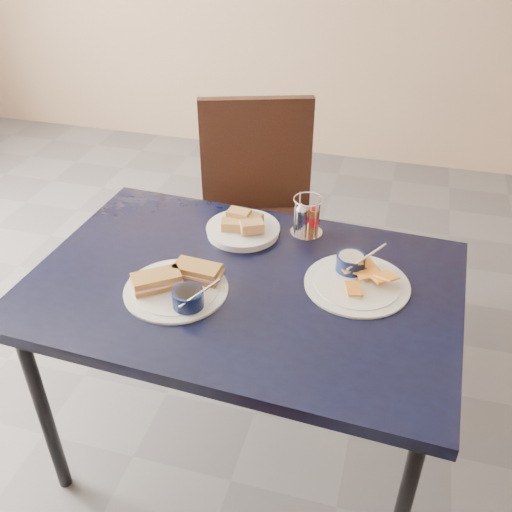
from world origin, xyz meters
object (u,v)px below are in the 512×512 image
(chair_far, at_px, (264,205))
(sandwich_plate, at_px, (179,285))
(dining_table, at_px, (243,297))
(bread_basket, at_px, (243,228))
(plantain_plate, at_px, (356,277))
(condiment_caddy, at_px, (306,218))

(chair_far, height_order, sandwich_plate, chair_far)
(dining_table, relative_size, chair_far, 1.31)
(bread_basket, bearing_deg, plantain_plate, -22.98)
(dining_table, bearing_deg, bread_basket, 106.32)
(sandwich_plate, relative_size, bread_basket, 1.29)
(sandwich_plate, height_order, plantain_plate, same)
(chair_far, height_order, condiment_caddy, chair_far)
(sandwich_plate, xyz_separation_m, bread_basket, (0.09, 0.36, -0.00))
(dining_table, relative_size, condiment_caddy, 9.76)
(sandwich_plate, relative_size, condiment_caddy, 2.35)
(bread_basket, xyz_separation_m, condiment_caddy, (0.20, 0.06, 0.03))
(dining_table, xyz_separation_m, bread_basket, (-0.08, 0.26, 0.08))
(dining_table, height_order, sandwich_plate, sandwich_plate)
(chair_far, bearing_deg, plantain_plate, -55.47)
(plantain_plate, relative_size, condiment_caddy, 2.32)
(sandwich_plate, xyz_separation_m, plantain_plate, (0.50, 0.19, -0.01))
(chair_far, bearing_deg, sandwich_plate, -92.43)
(sandwich_plate, bearing_deg, bread_basket, 75.86)
(bread_basket, bearing_deg, chair_far, 96.25)
(chair_far, relative_size, plantain_plate, 3.21)
(plantain_plate, bearing_deg, chair_far, 124.53)
(chair_far, distance_m, plantain_plate, 0.83)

